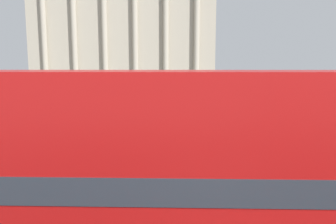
{
  "coord_description": "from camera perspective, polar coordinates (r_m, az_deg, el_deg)",
  "views": [
    {
      "loc": [
        -0.87,
        -2.12,
        4.49
      ],
      "look_at": [
        -1.4,
        15.87,
        1.95
      ],
      "focal_mm": 35.0,
      "sensor_mm": 36.0,
      "label": 1
    }
  ],
  "objects": [
    {
      "name": "car_navy",
      "position": [
        23.68,
        -4.62,
        -1.19
      ],
      "size": [
        4.2,
        1.93,
        1.35
      ],
      "rotation": [
        0.0,
        0.0,
        0.12
      ],
      "color": "black",
      "rests_on": "ground_plane"
    },
    {
      "name": "pedestrian_grey",
      "position": [
        33.5,
        -0.14,
        2.06
      ],
      "size": [
        0.32,
        0.32,
        1.72
      ],
      "rotation": [
        0.0,
        0.0,
        3.63
      ],
      "color": "#282B33",
      "rests_on": "ground_plane"
    },
    {
      "name": "double_decker_bus",
      "position": [
        6.29,
        7.92,
        -10.99
      ],
      "size": [
        11.23,
        2.76,
        4.41
      ],
      "rotation": [
        0.0,
        0.0,
        0.05
      ],
      "color": "black",
      "rests_on": "ground_plane"
    },
    {
      "name": "car_maroon",
      "position": [
        18.17,
        -10.54,
        -4.13
      ],
      "size": [
        4.2,
        1.93,
        1.35
      ],
      "rotation": [
        0.0,
        0.0,
        4.96
      ],
      "color": "black",
      "rests_on": "ground_plane"
    },
    {
      "name": "plaza_building_left",
      "position": [
        61.4,
        -7.01,
        13.07
      ],
      "size": [
        30.64,
        17.12,
        19.84
      ],
      "color": "#B2A893",
      "rests_on": "ground_plane"
    },
    {
      "name": "traffic_light_mid",
      "position": [
        19.95,
        -7.17,
        1.51
      ],
      "size": [
        0.42,
        0.24,
        3.41
      ],
      "color": "black",
      "rests_on": "ground_plane"
    },
    {
      "name": "pedestrian_blue",
      "position": [
        14.26,
        -16.65,
        -6.46
      ],
      "size": [
        0.32,
        0.32,
        1.74
      ],
      "rotation": [
        0.0,
        0.0,
        4.45
      ],
      "color": "#282B33",
      "rests_on": "ground_plane"
    },
    {
      "name": "traffic_light_near",
      "position": [
        14.03,
        20.18,
        -1.21
      ],
      "size": [
        0.42,
        0.24,
        3.59
      ],
      "color": "black",
      "rests_on": "ground_plane"
    }
  ]
}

